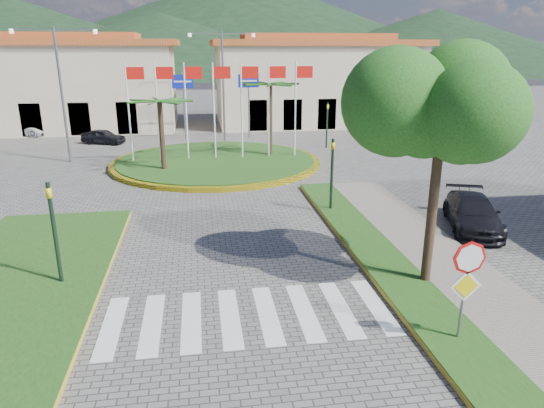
{
  "coord_description": "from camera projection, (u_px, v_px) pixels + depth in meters",
  "views": [
    {
      "loc": [
        -0.99,
        -7.25,
        6.71
      ],
      "look_at": [
        1.33,
        8.0,
        1.78
      ],
      "focal_mm": 32.0,
      "sensor_mm": 36.0,
      "label": 1
    }
  ],
  "objects": [
    {
      "name": "verge_right",
      "position": [
        453.0,
        340.0,
        11.56
      ],
      "size": [
        1.6,
        28.0,
        0.18
      ],
      "primitive_type": "cube",
      "color": "#1E4213",
      "rests_on": "ground"
    },
    {
      "name": "car_dark_a",
      "position": [
        103.0,
        136.0,
        35.95
      ],
      "size": [
        3.48,
        2.38,
        1.1
      ],
      "primitive_type": "imported",
      "rotation": [
        0.0,
        0.0,
        1.2
      ],
      "color": "black",
      "rests_on": "ground"
    },
    {
      "name": "traffic_light_left",
      "position": [
        54.0,
        225.0,
        13.8
      ],
      "size": [
        0.15,
        0.18,
        3.2
      ],
      "color": "black",
      "rests_on": "ground"
    },
    {
      "name": "direction_sign_east",
      "position": [
        249.0,
        92.0,
        37.53
      ],
      "size": [
        1.6,
        0.14,
        5.2
      ],
      "color": "slate",
      "rests_on": "ground"
    },
    {
      "name": "traffic_light_right",
      "position": [
        332.0,
        168.0,
        20.37
      ],
      "size": [
        0.15,
        0.18,
        3.2
      ],
      "color": "black",
      "rests_on": "ground"
    },
    {
      "name": "stop_sign",
      "position": [
        467.0,
        276.0,
        11.02
      ],
      "size": [
        0.8,
        0.11,
        2.65
      ],
      "color": "slate",
      "rests_on": "ground"
    },
    {
      "name": "traffic_light_far",
      "position": [
        327.0,
        120.0,
        34.05
      ],
      "size": [
        0.18,
        0.15,
        3.2
      ],
      "color": "black",
      "rests_on": "ground"
    },
    {
      "name": "deciduous_tree",
      "position": [
        443.0,
        110.0,
        12.93
      ],
      "size": [
        3.6,
        3.6,
        6.8
      ],
      "color": "black",
      "rests_on": "ground"
    },
    {
      "name": "median_left",
      "position": [
        9.0,
        295.0,
        13.7
      ],
      "size": [
        5.0,
        14.0,
        0.18
      ],
      "primitive_type": "cube",
      "color": "#1E4213",
      "rests_on": "ground"
    },
    {
      "name": "sidewalk_right",
      "position": [
        499.0,
        337.0,
        11.74
      ],
      "size": [
        4.0,
        28.0,
        0.15
      ],
      "primitive_type": "cube",
      "color": "gray",
      "rests_on": "ground"
    },
    {
      "name": "hill_far_east",
      "position": [
        436.0,
        41.0,
        143.44
      ],
      "size": [
        120.0,
        120.0,
        18.0
      ],
      "primitive_type": "cone",
      "color": "black",
      "rests_on": "ground"
    },
    {
      "name": "street_lamp_west",
      "position": [
        61.0,
        88.0,
        28.95
      ],
      "size": [
        4.8,
        0.16,
        8.0
      ],
      "color": "slate",
      "rests_on": "ground"
    },
    {
      "name": "street_lamp_centre",
      "position": [
        223.0,
        81.0,
        36.04
      ],
      "size": [
        4.8,
        0.16,
        8.0
      ],
      "color": "slate",
      "rests_on": "ground"
    },
    {
      "name": "building_right",
      "position": [
        315.0,
        81.0,
        45.04
      ],
      "size": [
        19.08,
        9.54,
        8.05
      ],
      "color": "beige",
      "rests_on": "ground"
    },
    {
      "name": "hill_far_mid",
      "position": [
        243.0,
        23.0,
        157.25
      ],
      "size": [
        180.0,
        180.0,
        30.0
      ],
      "primitive_type": "cone",
      "color": "black",
      "rests_on": "ground"
    },
    {
      "name": "hill_near_back",
      "position": [
        160.0,
        44.0,
        127.55
      ],
      "size": [
        110.0,
        110.0,
        16.0
      ],
      "primitive_type": "cone",
      "color": "black",
      "rests_on": "ground"
    },
    {
      "name": "roundabout_island",
      "position": [
        216.0,
        161.0,
        29.68
      ],
      "size": [
        12.7,
        12.7,
        6.0
      ],
      "color": "yellow",
      "rests_on": "ground"
    },
    {
      "name": "car_dark_b",
      "position": [
        325.0,
        121.0,
        43.11
      ],
      "size": [
        4.02,
        2.4,
        1.25
      ],
      "primitive_type": "imported",
      "rotation": [
        0.0,
        0.0,
        1.87
      ],
      "color": "black",
      "rests_on": "ground"
    },
    {
      "name": "building_left",
      "position": [
        43.0,
        84.0,
        41.59
      ],
      "size": [
        23.32,
        9.54,
        8.05
      ],
      "color": "beige",
      "rests_on": "ground"
    },
    {
      "name": "direction_sign_west",
      "position": [
        183.0,
        93.0,
        36.81
      ],
      "size": [
        1.6,
        0.14,
        5.2
      ],
      "color": "slate",
      "rests_on": "ground"
    },
    {
      "name": "white_van",
      "position": [
        24.0,
        129.0,
        39.2
      ],
      "size": [
        4.53,
        2.8,
        1.17
      ],
      "primitive_type": "imported",
      "rotation": [
        0.0,
        0.0,
        1.36
      ],
      "color": "white",
      "rests_on": "ground"
    },
    {
      "name": "crosswalk",
      "position": [
        245.0,
        316.0,
        12.78
      ],
      "size": [
        8.0,
        3.0,
        0.01
      ],
      "primitive_type": "cube",
      "color": "silver",
      "rests_on": "ground"
    },
    {
      "name": "car_side_right",
      "position": [
        473.0,
        213.0,
        18.88
      ],
      "size": [
        3.07,
        4.67,
        1.26
      ],
      "primitive_type": "imported",
      "rotation": [
        0.0,
        0.0,
        -0.33
      ],
      "color": "black",
      "rests_on": "ground"
    }
  ]
}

